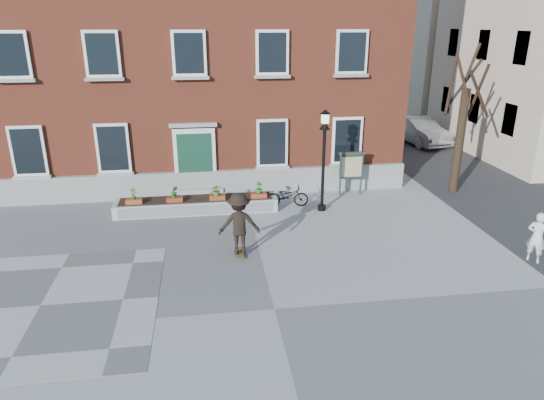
{
  "coord_description": "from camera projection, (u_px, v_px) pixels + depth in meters",
  "views": [
    {
      "loc": [
        -1.56,
        -10.57,
        6.92
      ],
      "look_at": [
        0.5,
        4.0,
        1.5
      ],
      "focal_mm": 32.0,
      "sensor_mm": 36.0,
      "label": 1
    }
  ],
  "objects": [
    {
      "name": "notice_board",
      "position": [
        351.0,
        166.0,
        20.2
      ],
      "size": [
        1.1,
        0.16,
        1.87
      ],
      "color": "#1A3423",
      "rests_on": "ground"
    },
    {
      "name": "ground",
      "position": [
        274.0,
        309.0,
        12.42
      ],
      "size": [
        100.0,
        100.0,
        0.0
      ],
      "primitive_type": "plane",
      "color": "gray",
      "rests_on": "ground"
    },
    {
      "name": "bare_tree",
      "position": [
        461.0,
        128.0,
        20.08
      ],
      "size": [
        1.83,
        1.83,
        6.16
      ],
      "color": "#312316",
      "rests_on": "ground"
    },
    {
      "name": "side_street",
      "position": [
        510.0,
        20.0,
        30.74
      ],
      "size": [
        15.2,
        36.0,
        14.5
      ],
      "color": "#353538",
      "rests_on": "ground"
    },
    {
      "name": "checker_patch",
      "position": [
        40.0,
        306.0,
        12.56
      ],
      "size": [
        6.0,
        6.0,
        0.01
      ],
      "primitive_type": "cube",
      "color": "#57585A",
      "rests_on": "ground"
    },
    {
      "name": "bicycle",
      "position": [
        287.0,
        196.0,
        19.19
      ],
      "size": [
        1.74,
        0.75,
        0.89
      ],
      "primitive_type": "imported",
      "rotation": [
        0.0,
        0.0,
        1.47
      ],
      "color": "black",
      "rests_on": "ground"
    },
    {
      "name": "brick_building",
      "position": [
        191.0,
        36.0,
        22.97
      ],
      "size": [
        18.4,
        10.85,
        12.6
      ],
      "color": "#974029",
      "rests_on": "ground"
    },
    {
      "name": "parked_car",
      "position": [
        418.0,
        130.0,
        29.18
      ],
      "size": [
        2.54,
        5.06,
        1.59
      ],
      "primitive_type": "imported",
      "rotation": [
        0.0,
        0.0,
        0.18
      ],
      "color": "#BABDBF",
      "rests_on": "ground"
    },
    {
      "name": "skateboarder",
      "position": [
        239.0,
        224.0,
        14.96
      ],
      "size": [
        1.29,
        0.78,
        2.06
      ],
      "color": "brown",
      "rests_on": "ground"
    },
    {
      "name": "bystander",
      "position": [
        537.0,
        237.0,
        14.64
      ],
      "size": [
        0.67,
        0.7,
        1.6
      ],
      "primitive_type": "imported",
      "rotation": [
        0.0,
        0.0,
        2.26
      ],
      "color": "silver",
      "rests_on": "ground"
    },
    {
      "name": "lamp_post",
      "position": [
        324.0,
        147.0,
        18.09
      ],
      "size": [
        0.4,
        0.4,
        3.93
      ],
      "color": "black",
      "rests_on": "ground"
    },
    {
      "name": "planter_assembly",
      "position": [
        197.0,
        204.0,
        18.72
      ],
      "size": [
        6.2,
        1.12,
        1.15
      ],
      "color": "#B9BAB5",
      "rests_on": "ground"
    }
  ]
}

